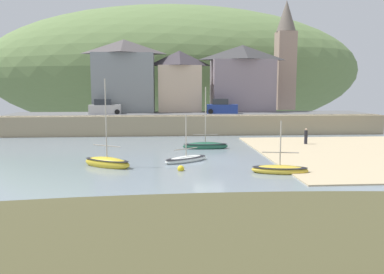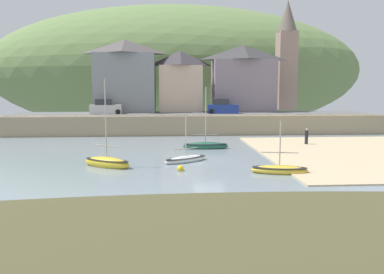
{
  "view_description": "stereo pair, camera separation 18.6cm",
  "coord_description": "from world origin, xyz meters",
  "px_view_note": "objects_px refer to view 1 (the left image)",
  "views": [
    {
      "loc": [
        -3.67,
        -31.57,
        6.02
      ],
      "look_at": [
        -1.3,
        1.53,
        1.72
      ],
      "focal_mm": 36.77,
      "sensor_mm": 36.0,
      "label": 1
    },
    {
      "loc": [
        -3.48,
        -31.58,
        6.02
      ],
      "look_at": [
        -1.3,
        1.53,
        1.72
      ],
      "focal_mm": 36.77,
      "sensor_mm": 36.0,
      "label": 2
    }
  ],
  "objects_px": {
    "waterfront_building_right": "(242,78)",
    "mooring_buoy": "(181,169)",
    "church_with_spire": "(285,54)",
    "fishing_boat_green": "(205,146)",
    "waterfront_building_left": "(124,75)",
    "sailboat_nearest_shore": "(280,170)",
    "waterfront_building_centre": "(179,81)",
    "sailboat_white_hull": "(186,159)",
    "sailboat_blue_trim": "(107,163)",
    "person_on_slipway": "(306,135)",
    "parked_car_near_slipway": "(105,108)",
    "parked_car_by_wall": "(222,107)"
  },
  "relations": [
    {
      "from": "person_on_slipway",
      "to": "mooring_buoy",
      "type": "distance_m",
      "value": 17.72
    },
    {
      "from": "sailboat_blue_trim",
      "to": "parked_car_by_wall",
      "type": "relative_size",
      "value": 1.59
    },
    {
      "from": "waterfront_building_centre",
      "to": "mooring_buoy",
      "type": "bearing_deg",
      "value": -92.14
    },
    {
      "from": "sailboat_blue_trim",
      "to": "mooring_buoy",
      "type": "relative_size",
      "value": 13.78
    },
    {
      "from": "sailboat_nearest_shore",
      "to": "parked_car_near_slipway",
      "type": "bearing_deg",
      "value": 132.36
    },
    {
      "from": "waterfront_building_right",
      "to": "sailboat_blue_trim",
      "type": "distance_m",
      "value": 32.27
    },
    {
      "from": "church_with_spire",
      "to": "sailboat_white_hull",
      "type": "distance_m",
      "value": 36.01
    },
    {
      "from": "parked_car_by_wall",
      "to": "mooring_buoy",
      "type": "height_order",
      "value": "parked_car_by_wall"
    },
    {
      "from": "sailboat_nearest_shore",
      "to": "fishing_boat_green",
      "type": "height_order",
      "value": "fishing_boat_green"
    },
    {
      "from": "fishing_boat_green",
      "to": "waterfront_building_left",
      "type": "bearing_deg",
      "value": 117.22
    },
    {
      "from": "waterfront_building_centre",
      "to": "mooring_buoy",
      "type": "relative_size",
      "value": 17.52
    },
    {
      "from": "sailboat_nearest_shore",
      "to": "sailboat_blue_trim",
      "type": "relative_size",
      "value": 0.61
    },
    {
      "from": "parked_car_near_slipway",
      "to": "mooring_buoy",
      "type": "xyz_separation_m",
      "value": [
        8.93,
        -24.65,
        -3.06
      ]
    },
    {
      "from": "waterfront_building_right",
      "to": "person_on_slipway",
      "type": "bearing_deg",
      "value": -79.63
    },
    {
      "from": "waterfront_building_right",
      "to": "fishing_boat_green",
      "type": "relative_size",
      "value": 1.54
    },
    {
      "from": "waterfront_building_left",
      "to": "sailboat_white_hull",
      "type": "distance_m",
      "value": 27.77
    },
    {
      "from": "waterfront_building_centre",
      "to": "sailboat_white_hull",
      "type": "distance_m",
      "value": 26.62
    },
    {
      "from": "waterfront_building_right",
      "to": "church_with_spire",
      "type": "bearing_deg",
      "value": 28.06
    },
    {
      "from": "church_with_spire",
      "to": "parked_car_near_slipway",
      "type": "xyz_separation_m",
      "value": [
        -26.63,
        -8.5,
        -7.76
      ]
    },
    {
      "from": "waterfront_building_right",
      "to": "mooring_buoy",
      "type": "bearing_deg",
      "value": -109.27
    },
    {
      "from": "waterfront_building_right",
      "to": "parked_car_near_slipway",
      "type": "height_order",
      "value": "waterfront_building_right"
    },
    {
      "from": "sailboat_white_hull",
      "to": "person_on_slipway",
      "type": "distance_m",
      "value": 15.26
    },
    {
      "from": "church_with_spire",
      "to": "mooring_buoy",
      "type": "xyz_separation_m",
      "value": [
        -17.7,
        -33.15,
        -10.82
      ]
    },
    {
      "from": "parked_car_near_slipway",
      "to": "person_on_slipway",
      "type": "bearing_deg",
      "value": -32.91
    },
    {
      "from": "fishing_boat_green",
      "to": "parked_car_near_slipway",
      "type": "xyz_separation_m",
      "value": [
        -11.75,
        14.69,
        2.92
      ]
    },
    {
      "from": "sailboat_nearest_shore",
      "to": "person_on_slipway",
      "type": "height_order",
      "value": "sailboat_nearest_shore"
    },
    {
      "from": "waterfront_building_right",
      "to": "parked_car_near_slipway",
      "type": "relative_size",
      "value": 2.27
    },
    {
      "from": "sailboat_blue_trim",
      "to": "person_on_slipway",
      "type": "bearing_deg",
      "value": 58.71
    },
    {
      "from": "sailboat_nearest_shore",
      "to": "mooring_buoy",
      "type": "relative_size",
      "value": 8.35
    },
    {
      "from": "parked_car_near_slipway",
      "to": "fishing_boat_green",
      "type": "bearing_deg",
      "value": -53.89
    },
    {
      "from": "waterfront_building_right",
      "to": "mooring_buoy",
      "type": "xyz_separation_m",
      "value": [
        -10.19,
        -29.15,
        -7.07
      ]
    },
    {
      "from": "waterfront_building_centre",
      "to": "sailboat_blue_trim",
      "type": "relative_size",
      "value": 1.27
    },
    {
      "from": "fishing_boat_green",
      "to": "parked_car_near_slipway",
      "type": "height_order",
      "value": "fishing_boat_green"
    },
    {
      "from": "church_with_spire",
      "to": "fishing_boat_green",
      "type": "relative_size",
      "value": 2.71
    },
    {
      "from": "waterfront_building_centre",
      "to": "sailboat_nearest_shore",
      "type": "relative_size",
      "value": 2.1
    },
    {
      "from": "church_with_spire",
      "to": "parked_car_by_wall",
      "type": "distance_m",
      "value": 16.01
    },
    {
      "from": "waterfront_building_right",
      "to": "person_on_slipway",
      "type": "distance_m",
      "value": 18.94
    },
    {
      "from": "waterfront_building_centre",
      "to": "sailboat_blue_trim",
      "type": "height_order",
      "value": "waterfront_building_centre"
    },
    {
      "from": "fishing_boat_green",
      "to": "mooring_buoy",
      "type": "bearing_deg",
      "value": -105.03
    },
    {
      "from": "waterfront_building_left",
      "to": "waterfront_building_right",
      "type": "bearing_deg",
      "value": -0.0
    },
    {
      "from": "waterfront_building_centre",
      "to": "church_with_spire",
      "type": "distance_m",
      "value": 17.58
    },
    {
      "from": "sailboat_blue_trim",
      "to": "person_on_slipway",
      "type": "distance_m",
      "value": 21.27
    },
    {
      "from": "sailboat_white_hull",
      "to": "fishing_boat_green",
      "type": "distance_m",
      "value": 6.97
    },
    {
      "from": "church_with_spire",
      "to": "sailboat_nearest_shore",
      "type": "bearing_deg",
      "value": -107.48
    },
    {
      "from": "sailboat_blue_trim",
      "to": "mooring_buoy",
      "type": "distance_m",
      "value": 5.76
    },
    {
      "from": "parked_car_by_wall",
      "to": "church_with_spire",
      "type": "bearing_deg",
      "value": 43.85
    },
    {
      "from": "waterfront_building_centre",
      "to": "sailboat_white_hull",
      "type": "relative_size",
      "value": 2.16
    },
    {
      "from": "sailboat_white_hull",
      "to": "parked_car_near_slipway",
      "type": "xyz_separation_m",
      "value": [
        -9.49,
        21.29,
        2.99
      ]
    },
    {
      "from": "church_with_spire",
      "to": "person_on_slipway",
      "type": "bearing_deg",
      "value": -101.23
    },
    {
      "from": "waterfront_building_left",
      "to": "sailboat_white_hull",
      "type": "relative_size",
      "value": 2.54
    }
  ]
}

